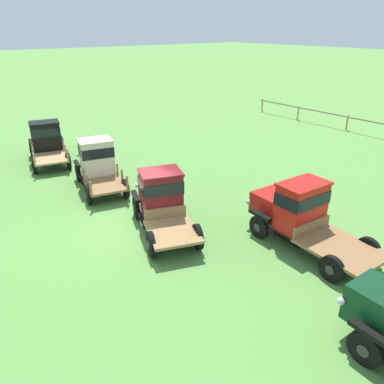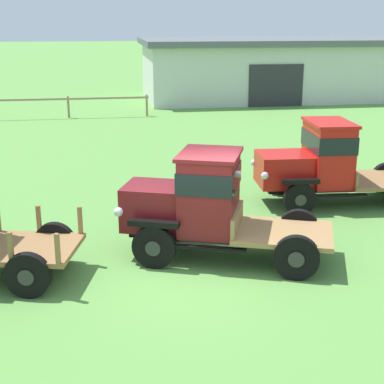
# 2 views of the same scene
# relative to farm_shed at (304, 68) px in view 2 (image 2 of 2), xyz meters

# --- Properties ---
(ground_plane) EXTENTS (240.00, 240.00, 0.00)m
(ground_plane) POSITION_rel_farm_shed_xyz_m (-11.47, -26.07, -1.87)
(ground_plane) COLOR #5B9342
(farm_shed) EXTENTS (20.78, 8.54, 3.70)m
(farm_shed) POSITION_rel_farm_shed_xyz_m (0.00, 0.00, 0.00)
(farm_shed) COLOR silver
(farm_shed) RESTS_ON ground
(paddock_fence) EXTENTS (12.69, 0.50, 1.11)m
(paddock_fence) POSITION_rel_farm_shed_xyz_m (-16.89, -6.24, -1.05)
(paddock_fence) COLOR #997F60
(paddock_fence) RESTS_ON ground
(vintage_truck_midrow_center) EXTENTS (4.74, 3.08, 2.31)m
(vintage_truck_midrow_center) POSITION_rel_farm_shed_xyz_m (-11.00, -25.14, -0.67)
(vintage_truck_midrow_center) COLOR black
(vintage_truck_midrow_center) RESTS_ON ground
(vintage_truck_far_side) EXTENTS (5.11, 2.33, 2.30)m
(vintage_truck_far_side) POSITION_rel_farm_shed_xyz_m (-7.07, -21.92, -0.71)
(vintage_truck_far_side) COLOR black
(vintage_truck_far_side) RESTS_ON ground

